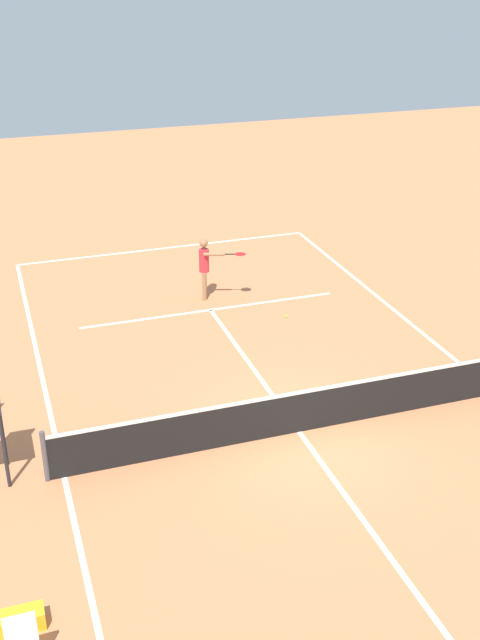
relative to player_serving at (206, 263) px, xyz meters
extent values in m
plane|color=#D37A4C|center=(0.11, 7.04, -1.06)|extent=(60.00, 60.00, 0.00)
cube|color=white|center=(0.11, -4.36, -1.06)|extent=(9.49, 0.10, 0.01)
cube|color=white|center=(4.86, 7.04, -1.06)|extent=(0.10, 22.81, 0.01)
cube|color=white|center=(0.11, 0.77, -1.06)|extent=(7.12, 0.10, 0.01)
cube|color=white|center=(0.11, 7.04, -1.06)|extent=(0.10, 12.55, 0.01)
cylinder|color=#4C4C51|center=(5.16, 7.04, -0.53)|extent=(0.10, 0.10, 1.07)
cube|color=black|center=(0.11, 7.04, -0.61)|extent=(10.09, 0.03, 0.91)
cube|color=white|center=(0.11, 7.04, -0.13)|extent=(10.09, 0.04, 0.06)
cylinder|color=#9E704C|center=(0.02, -0.12, -0.65)|extent=(0.12, 0.12, 0.83)
cylinder|color=#9E704C|center=(0.08, 0.07, -0.65)|extent=(0.12, 0.12, 0.83)
cylinder|color=red|center=(0.05, -0.02, 0.09)|extent=(0.28, 0.28, 0.65)
sphere|color=#9E704C|center=(0.05, -0.02, 0.60)|extent=(0.23, 0.23, 0.23)
cylinder|color=#9E704C|center=(-0.01, -0.20, 0.12)|extent=(0.09, 0.09, 0.57)
cylinder|color=#9E704C|center=(-0.17, 0.24, 0.34)|extent=(0.57, 0.26, 0.09)
cylinder|color=black|center=(-0.57, 0.37, 0.34)|extent=(0.26, 0.11, 0.04)
ellipsoid|color=red|center=(-0.84, 0.46, 0.34)|extent=(0.39, 0.36, 0.04)
sphere|color=#CCE033|center=(-1.67, 1.87, -1.03)|extent=(0.07, 0.07, 0.07)
cylinder|color=#232328|center=(5.84, 6.99, -0.29)|extent=(0.07, 0.07, 1.55)
cylinder|color=#232328|center=(5.84, 6.29, -0.29)|extent=(0.07, 0.07, 1.55)
cube|color=silver|center=(5.91, 11.20, -0.33)|extent=(0.44, 0.04, 0.44)
cube|color=yellow|center=(5.94, 10.48, -0.91)|extent=(0.76, 0.32, 0.30)
camera|label=1|loc=(5.57, 19.41, 7.90)|focal=43.98mm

